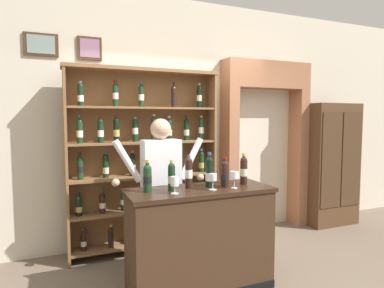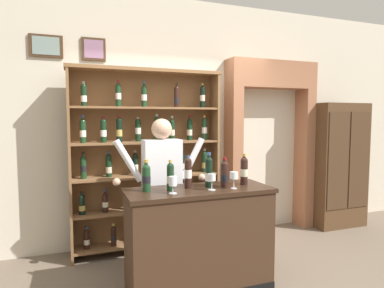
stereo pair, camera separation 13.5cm
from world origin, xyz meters
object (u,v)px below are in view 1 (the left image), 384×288
object	(u,v)px
tasting_bottle_vin_santo	(147,177)
tasting_bottle_prosecco	(209,172)
shopkeeper	(161,178)
tasting_bottle_rosso	(244,170)
wine_glass_right	(234,176)
wine_glass_center	(213,178)
side_cabinet	(331,164)
tasting_bottle_chianti	(172,176)
tasting_bottle_brunello	(189,172)
tasting_counter	(200,239)
wine_glass_left	(175,182)
tasting_bottle_super_tuscan	(225,173)
wine_shelf	(144,157)

from	to	relation	value
tasting_bottle_vin_santo	tasting_bottle_prosecco	bearing A→B (deg)	-2.06
shopkeeper	tasting_bottle_rosso	size ratio (longest dim) A/B	5.28
tasting_bottle_rosso	wine_glass_right	distance (m)	0.24
tasting_bottle_rosso	wine_glass_center	bearing A→B (deg)	-162.79
tasting_bottle_rosso	wine_glass_center	world-z (taller)	tasting_bottle_rosso
side_cabinet	tasting_bottle_chianti	distance (m)	3.17
tasting_bottle_brunello	tasting_bottle_prosecco	xyz separation A→B (m)	(0.20, -0.03, -0.00)
wine_glass_center	wine_glass_right	bearing A→B (deg)	-3.30
tasting_bottle_chianti	tasting_bottle_prosecco	world-z (taller)	tasting_bottle_prosecco
shopkeeper	side_cabinet	bearing A→B (deg)	10.38
wine_glass_right	tasting_bottle_prosecco	bearing A→B (deg)	143.05
tasting_counter	wine_glass_left	bearing A→B (deg)	-159.23
tasting_bottle_super_tuscan	wine_glass_right	size ratio (longest dim) A/B	1.77
tasting_bottle_chianti	tasting_bottle_rosso	bearing A→B (deg)	1.16
tasting_bottle_vin_santo	tasting_bottle_chianti	distance (m)	0.22
wine_glass_left	tasting_bottle_prosecco	bearing A→B (deg)	19.41
wine_glass_center	side_cabinet	bearing A→B (deg)	23.74
tasting_bottle_chianti	wine_glass_right	world-z (taller)	tasting_bottle_chianti
wine_glass_left	wine_glass_right	distance (m)	0.60
wine_shelf	tasting_bottle_vin_santo	size ratio (longest dim) A/B	7.66
side_cabinet	tasting_bottle_prosecco	bearing A→B (deg)	-158.56
tasting_bottle_chianti	tasting_bottle_super_tuscan	distance (m)	0.55
side_cabinet	tasting_bottle_brunello	world-z (taller)	side_cabinet
shopkeeper	wine_glass_left	size ratio (longest dim) A/B	10.73
wine_glass_left	tasting_bottle_chianti	bearing A→B (deg)	83.91
shopkeeper	tasting_bottle_prosecco	world-z (taller)	shopkeeper
wine_glass_center	tasting_bottle_prosecco	bearing A→B (deg)	78.64
tasting_counter	tasting_bottle_vin_santo	distance (m)	0.81
tasting_bottle_brunello	wine_glass_left	xyz separation A→B (m)	(-0.20, -0.17, -0.05)
wine_glass_left	side_cabinet	bearing A→B (deg)	21.17
shopkeeper	tasting_bottle_prosecco	xyz separation A→B (m)	(0.34, -0.48, 0.12)
shopkeeper	wine_glass_left	distance (m)	0.63
wine_shelf	side_cabinet	distance (m)	2.98
wine_glass_center	wine_glass_right	xyz separation A→B (m)	(0.22, -0.01, 0.01)
wine_glass_center	wine_glass_right	distance (m)	0.22
tasting_bottle_vin_santo	tasting_bottle_rosso	bearing A→B (deg)	-1.68
side_cabinet	wine_shelf	bearing A→B (deg)	178.72
shopkeeper	wine_glass_right	size ratio (longest dim) A/B	10.23
tasting_bottle_prosecco	tasting_bottle_super_tuscan	size ratio (longest dim) A/B	1.18
tasting_bottle_brunello	wine_glass_center	distance (m)	0.24
shopkeeper	tasting_bottle_super_tuscan	size ratio (longest dim) A/B	5.77
tasting_bottle_prosecco	wine_glass_center	size ratio (longest dim) A/B	2.21
side_cabinet	shopkeeper	xyz separation A→B (m)	(-2.94, -0.54, 0.08)
side_cabinet	tasting_bottle_brunello	distance (m)	2.98
side_cabinet	tasting_bottle_vin_santo	xyz separation A→B (m)	(-3.20, -1.00, 0.18)
side_cabinet	tasting_bottle_rosso	distance (m)	2.45
tasting_bottle_vin_santo	tasting_bottle_prosecco	size ratio (longest dim) A/B	0.87
tasting_bottle_rosso	wine_glass_left	size ratio (longest dim) A/B	2.03
wine_shelf	wine_glass_left	world-z (taller)	wine_shelf
wine_shelf	tasting_bottle_super_tuscan	size ratio (longest dim) A/B	7.83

